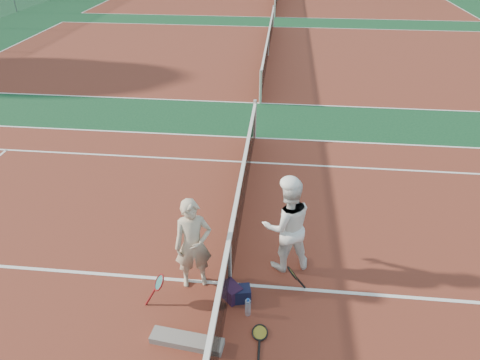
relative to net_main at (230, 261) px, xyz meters
name	(u,v)px	position (x,y,z in m)	size (l,w,h in m)	color
ground	(230,284)	(0.00, 0.00, -0.51)	(130.00, 130.00, 0.00)	#103E21
court_main	(230,284)	(0.00, 0.00, -0.51)	(23.77, 10.97, 0.01)	maroon
court_far_a	(268,55)	(0.00, 13.50, -0.51)	(23.77, 10.97, 0.01)	maroon
court_far_b	(277,1)	(0.00, 27.00, -0.51)	(23.77, 10.97, 0.01)	maroon
net_main	(230,261)	(0.00, 0.00, 0.00)	(0.10, 10.98, 1.02)	black
net_far_a	(268,44)	(0.00, 13.50, 0.00)	(0.10, 10.98, 1.02)	black
player_a	(193,245)	(-0.58, -0.01, 0.31)	(0.60, 0.39, 1.64)	#C5B599
player_b	(287,225)	(0.89, 0.57, 0.36)	(0.84, 0.66, 1.74)	white
racket_red	(160,289)	(-1.05, -0.47, -0.25)	(0.35, 0.27, 0.52)	maroon
racket_black_held	(292,280)	(1.01, -0.06, -0.25)	(0.35, 0.27, 0.52)	black
racket_spare	(260,333)	(0.56, -0.94, -0.49)	(0.60, 0.27, 0.04)	black
sports_bag_navy	(240,294)	(0.20, -0.32, -0.38)	(0.32, 0.22, 0.26)	black
sports_bag_purple	(231,292)	(0.06, -0.30, -0.37)	(0.33, 0.23, 0.27)	black
net_cover_canvas	(187,341)	(-0.48, -1.22, -0.45)	(1.07, 0.25, 0.11)	slate
water_bottle	(248,308)	(0.35, -0.60, -0.36)	(0.09, 0.09, 0.30)	silver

